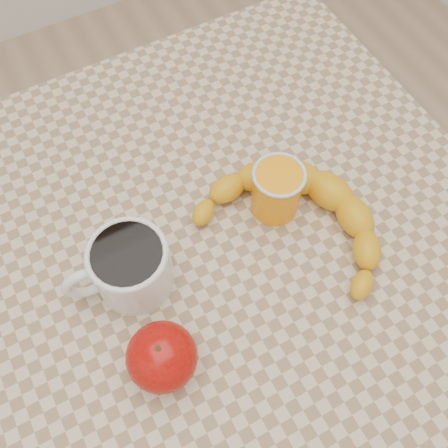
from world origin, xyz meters
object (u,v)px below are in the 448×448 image
orange_juice_glass (277,190)px  banana (299,220)px  table (224,255)px  coffee_mug (129,266)px  apple (162,357)px

orange_juice_glass → banana: orange_juice_glass is taller
table → orange_juice_glass: (0.08, 0.00, 0.13)m
table → coffee_mug: (-0.14, -0.01, 0.13)m
coffee_mug → banana: 0.24m
table → coffee_mug: bearing=-176.3°
orange_juice_glass → banana: bearing=-78.5°
apple → banana: size_ratio=0.30×
coffee_mug → orange_juice_glass: coffee_mug is taller
orange_juice_glass → banana: (0.01, -0.05, -0.02)m
table → coffee_mug: coffee_mug is taller
apple → banana: apple is taller
coffee_mug → banana: (0.24, -0.04, -0.02)m
coffee_mug → orange_juice_glass: (0.23, 0.01, -0.00)m
coffee_mug → apple: coffee_mug is taller
banana → table: bearing=129.1°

